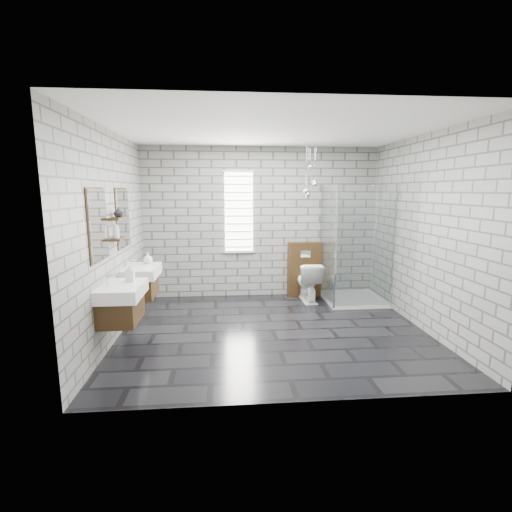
{
  "coord_description": "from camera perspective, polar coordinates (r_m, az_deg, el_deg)",
  "views": [
    {
      "loc": [
        -0.66,
        -4.9,
        1.93
      ],
      "look_at": [
        -0.21,
        0.35,
        1.0
      ],
      "focal_mm": 26.0,
      "sensor_mm": 36.0,
      "label": 1
    }
  ],
  "objects": [
    {
      "name": "pendant_cluster",
      "position": [
        6.45,
        8.39,
        11.04
      ],
      "size": [
        0.26,
        0.26,
        0.89
      ],
      "color": "silver",
      "rests_on": "ceiling"
    },
    {
      "name": "vase",
      "position": [
        5.12,
        -20.42,
        6.34
      ],
      "size": [
        0.15,
        0.15,
        0.13
      ],
      "primitive_type": "imported",
      "rotation": [
        0.0,
        0.0,
        -0.27
      ],
      "color": "#B2B2B2",
      "rests_on": "shelf_upper"
    },
    {
      "name": "toilet",
      "position": [
        6.62,
        8.01,
        -3.9
      ],
      "size": [
        0.41,
        0.69,
        0.7
      ],
      "primitive_type": "imported",
      "rotation": [
        0.0,
        0.0,
        3.17
      ],
      "color": "white",
      "rests_on": "floor"
    },
    {
      "name": "ceiling",
      "position": [
        5.0,
        2.9,
        18.97
      ],
      "size": [
        4.2,
        3.6,
        0.02
      ],
      "primitive_type": "cube",
      "color": "white",
      "rests_on": "wall_back"
    },
    {
      "name": "floor",
      "position": [
        5.31,
        2.64,
        -11.43
      ],
      "size": [
        4.2,
        3.6,
        0.02
      ],
      "primitive_type": "cube",
      "color": "black",
      "rests_on": "ground"
    },
    {
      "name": "wall_left",
      "position": [
        5.14,
        -21.27,
        2.85
      ],
      "size": [
        0.02,
        3.6,
        2.7
      ],
      "primitive_type": "cube",
      "color": "gray",
      "rests_on": "floor"
    },
    {
      "name": "vanity_right",
      "position": [
        5.63,
        -17.6,
        -2.49
      ],
      "size": [
        0.47,
        0.7,
        1.57
      ],
      "color": "#3A2612",
      "rests_on": "wall_left"
    },
    {
      "name": "shelf_upper",
      "position": [
        5.05,
        -20.72,
        5.39
      ],
      "size": [
        0.14,
        0.3,
        0.03
      ],
      "primitive_type": "cube",
      "color": "#3A2612",
      "rests_on": "wall_left"
    },
    {
      "name": "flush_plate",
      "position": [
        6.75,
        7.66,
        0.3
      ],
      "size": [
        0.18,
        0.01,
        0.12
      ],
      "primitive_type": "cube",
      "color": "silver",
      "rests_on": "cistern_panel"
    },
    {
      "name": "wall_front",
      "position": [
        3.21,
        7.02,
        -0.5
      ],
      "size": [
        4.2,
        0.02,
        2.7
      ],
      "primitive_type": "cube",
      "color": "gray",
      "rests_on": "floor"
    },
    {
      "name": "soap_bottle_b",
      "position": [
        5.78,
        -16.31,
        -0.3
      ],
      "size": [
        0.17,
        0.17,
        0.17
      ],
      "primitive_type": "imported",
      "rotation": [
        0.0,
        0.0,
        -0.32
      ],
      "color": "#B2B2B2",
      "rests_on": "vanity_right"
    },
    {
      "name": "soap_bottle_c",
      "position": [
        4.98,
        -20.77,
        3.76
      ],
      "size": [
        0.09,
        0.09,
        0.22
      ],
      "primitive_type": "imported",
      "rotation": [
        0.0,
        0.0,
        -0.1
      ],
      "color": "#B2B2B2",
      "rests_on": "shelf_lower"
    },
    {
      "name": "wall_right",
      "position": [
        5.66,
        24.5,
        3.23
      ],
      "size": [
        0.02,
        3.6,
        2.7
      ],
      "primitive_type": "cube",
      "color": "gray",
      "rests_on": "floor"
    },
    {
      "name": "wall_back",
      "position": [
        6.77,
        0.73,
        5.11
      ],
      "size": [
        4.2,
        0.02,
        2.7
      ],
      "primitive_type": "cube",
      "color": "gray",
      "rests_on": "floor"
    },
    {
      "name": "window",
      "position": [
        6.7,
        -2.67,
        6.76
      ],
      "size": [
        0.56,
        0.05,
        1.48
      ],
      "color": "white",
      "rests_on": "wall_back"
    },
    {
      "name": "soap_bottle_a",
      "position": [
        4.71,
        -18.83,
        -2.44
      ],
      "size": [
        0.1,
        0.1,
        0.22
      ],
      "primitive_type": "imported",
      "rotation": [
        0.0,
        0.0,
        0.0
      ],
      "color": "#B2B2B2",
      "rests_on": "vanity_left"
    },
    {
      "name": "cistern_panel",
      "position": [
        6.91,
        7.42,
        -2.01
      ],
      "size": [
        0.6,
        0.2,
        1.0
      ],
      "primitive_type": "cube",
      "color": "#3A2612",
      "rests_on": "floor"
    },
    {
      "name": "shelf_lower",
      "position": [
        5.08,
        -20.54,
        2.47
      ],
      "size": [
        0.14,
        0.3,
        0.03
      ],
      "primitive_type": "cube",
      "color": "#3A2612",
      "rests_on": "wall_left"
    },
    {
      "name": "vanity_left",
      "position": [
        4.64,
        -20.41,
        -5.29
      ],
      "size": [
        0.47,
        0.7,
        1.57
      ],
      "color": "#3A2612",
      "rests_on": "wall_left"
    },
    {
      "name": "shower_enclosure",
      "position": [
        6.61,
        14.34,
        -2.76
      ],
      "size": [
        1.0,
        1.0,
        2.03
      ],
      "color": "white",
      "rests_on": "floor"
    }
  ]
}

